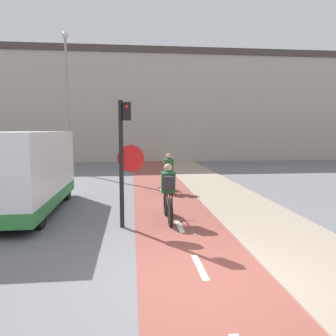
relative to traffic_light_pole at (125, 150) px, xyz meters
name	(u,v)px	position (x,y,z in m)	size (l,w,h in m)	color
ground_plane	(206,281)	(1.36, -3.14, -1.96)	(120.00, 120.00, 0.00)	slate
bike_lane	(206,280)	(1.36, -3.14, -1.95)	(2.24, 60.00, 0.02)	brown
building_row_background	(146,107)	(1.36, 19.65, 2.40)	(60.00, 5.20, 8.70)	#B2A899
traffic_light_pole	(125,150)	(0.00, 0.00, 0.00)	(0.67, 0.25, 3.17)	black
street_lamp_far	(67,89)	(-3.46, 11.40, 2.79)	(0.36, 0.36, 7.92)	gray
cyclist_near	(168,195)	(1.13, 0.41, -1.23)	(0.46, 1.81, 1.56)	black
cyclist_far	(168,175)	(1.60, 4.54, -1.28)	(0.46, 1.77, 1.54)	black
van	(23,173)	(-3.02, 1.83, -0.78)	(2.02, 5.26, 2.40)	white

